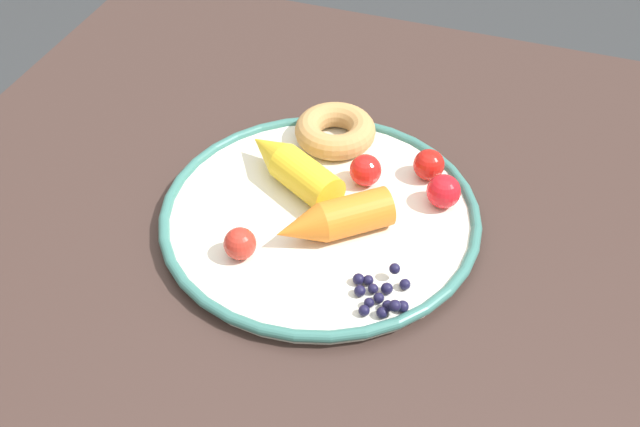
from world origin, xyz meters
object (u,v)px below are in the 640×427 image
(blueberry_pile, at_px, (381,294))
(tomato_extra, at_px, (429,165))
(carrot_orange, at_px, (333,220))
(carrot_yellow, at_px, (291,166))
(donut, at_px, (335,131))
(tomato_near, at_px, (240,244))
(dining_table, at_px, (323,293))
(tomato_mid, at_px, (366,170))
(plate, at_px, (320,215))
(tomato_far, at_px, (444,191))

(blueberry_pile, xyz_separation_m, tomato_extra, (-0.00, 0.19, 0.01))
(blueberry_pile, distance_m, tomato_extra, 0.19)
(carrot_orange, bearing_deg, carrot_yellow, 137.44)
(donut, xyz_separation_m, tomato_near, (-0.03, -0.21, 0.00))
(dining_table, height_order, carrot_orange, carrot_orange)
(dining_table, bearing_deg, tomato_mid, 75.22)
(plate, distance_m, carrot_orange, 0.04)
(dining_table, bearing_deg, tomato_far, 33.49)
(plate, relative_size, tomato_mid, 9.65)
(carrot_yellow, height_order, blueberry_pile, carrot_yellow)
(carrot_orange, distance_m, tomato_extra, 0.14)
(carrot_yellow, distance_m, tomato_near, 0.12)
(plate, xyz_separation_m, tomato_far, (0.12, 0.06, 0.02))
(tomato_mid, distance_m, tomato_far, 0.09)
(donut, relative_size, blueberry_pile, 1.49)
(carrot_orange, distance_m, donut, 0.16)
(carrot_yellow, relative_size, blueberry_pile, 2.14)
(tomato_mid, distance_m, tomato_extra, 0.07)
(donut, bearing_deg, tomato_extra, -13.06)
(plate, bearing_deg, donut, 101.30)
(tomato_far, bearing_deg, carrot_orange, -139.10)
(tomato_far, bearing_deg, tomato_near, -140.73)
(plate, distance_m, tomato_far, 0.13)
(plate, height_order, blueberry_pile, blueberry_pile)
(tomato_near, xyz_separation_m, tomato_mid, (0.09, 0.15, 0.00))
(plate, xyz_separation_m, donut, (-0.02, 0.12, 0.02))
(dining_table, bearing_deg, tomato_extra, 53.07)
(dining_table, relative_size, tomato_mid, 27.06)
(plate, distance_m, tomato_near, 0.10)
(blueberry_pile, relative_size, tomato_near, 1.92)
(plate, xyz_separation_m, carrot_orange, (0.02, -0.03, 0.02))
(dining_table, relative_size, plate, 2.80)
(tomato_near, relative_size, tomato_mid, 0.94)
(tomato_far, bearing_deg, blueberry_pile, -99.33)
(dining_table, height_order, tomato_mid, tomato_mid)
(carrot_orange, height_order, carrot_yellow, same)
(carrot_orange, distance_m, carrot_yellow, 0.10)
(plate, height_order, carrot_orange, carrot_orange)
(carrot_yellow, height_order, tomato_mid, carrot_yellow)
(carrot_orange, relative_size, carrot_yellow, 0.88)
(tomato_near, bearing_deg, tomato_far, 39.27)
(carrot_yellow, relative_size, donut, 1.44)
(dining_table, relative_size, blueberry_pile, 15.06)
(carrot_yellow, bearing_deg, tomato_near, -93.36)
(donut, height_order, tomato_extra, tomato_extra)
(blueberry_pile, bearing_deg, tomato_mid, 112.03)
(carrot_yellow, height_order, donut, carrot_yellow)
(blueberry_pile, bearing_deg, carrot_yellow, 136.84)
(carrot_orange, xyz_separation_m, blueberry_pile, (0.07, -0.07, -0.01))
(blueberry_pile, height_order, tomato_mid, tomato_mid)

